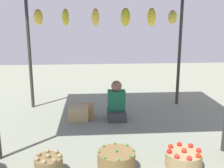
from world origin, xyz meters
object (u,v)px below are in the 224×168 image
object	(u,v)px
basket_red_tomatoes	(184,159)
wooden_crate_near_vendor	(84,111)
vendor_person	(116,104)
wooden_crate_stacked_rear	(79,113)
basket_green_chilies	(116,161)
basket_potatoes	(49,165)

from	to	relation	value
basket_red_tomatoes	wooden_crate_near_vendor	size ratio (longest dim) A/B	1.26
vendor_person	wooden_crate_stacked_rear	bearing A→B (deg)	-177.10
basket_green_chilies	vendor_person	bearing A→B (deg)	84.86
vendor_person	basket_green_chilies	distance (m)	1.91
wooden_crate_near_vendor	basket_green_chilies	bearing A→B (deg)	-76.61
vendor_person	wooden_crate_stacked_rear	xyz separation A→B (m)	(-0.75, -0.04, -0.15)
basket_green_chilies	basket_red_tomatoes	bearing A→B (deg)	0.62
basket_green_chilies	wooden_crate_near_vendor	world-z (taller)	basket_green_chilies
basket_red_tomatoes	wooden_crate_stacked_rear	distance (m)	2.38
wooden_crate_near_vendor	basket_potatoes	bearing A→B (deg)	-101.55
wooden_crate_near_vendor	wooden_crate_stacked_rear	distance (m)	0.16
basket_potatoes	basket_red_tomatoes	bearing A→B (deg)	1.70
basket_red_tomatoes	wooden_crate_stacked_rear	bearing A→B (deg)	129.09
basket_red_tomatoes	wooden_crate_stacked_rear	xyz separation A→B (m)	(-1.50, 1.85, 0.03)
vendor_person	basket_red_tomatoes	size ratio (longest dim) A/B	1.58
basket_green_chilies	basket_red_tomatoes	size ratio (longest dim) A/B	1.02
vendor_person	basket_red_tomatoes	distance (m)	2.04
basket_potatoes	wooden_crate_stacked_rear	world-z (taller)	same
basket_potatoes	wooden_crate_stacked_rear	bearing A→B (deg)	81.00
basket_red_tomatoes	wooden_crate_near_vendor	xyz separation A→B (m)	(-1.39, 1.97, 0.03)
vendor_person	basket_red_tomatoes	bearing A→B (deg)	-68.36
wooden_crate_near_vendor	vendor_person	bearing A→B (deg)	-7.15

